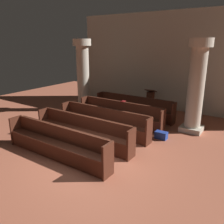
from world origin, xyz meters
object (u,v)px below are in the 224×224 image
object	(u,v)px
pew_row_0	(134,106)
hymn_book	(123,101)
pew_row_1	(120,112)
pew_row_2	(103,120)
pillar_far_side	(83,74)
pew_row_3	(83,130)
kneeler_box_blue	(161,135)
pew_row_4	(56,142)
pillar_aisle_side	(196,85)
lectern	(150,102)

from	to	relation	value
pew_row_0	hymn_book	size ratio (longest dim) A/B	17.45
pew_row_1	pew_row_2	distance (m)	1.12
pew_row_0	pillar_far_side	world-z (taller)	pillar_far_side
hymn_book	pew_row_3	bearing A→B (deg)	-90.67
pillar_far_side	kneeler_box_blue	distance (m)	4.92
pew_row_4	pew_row_3	bearing A→B (deg)	90.00
pew_row_0	pillar_far_side	bearing A→B (deg)	-172.36
pillar_far_side	hymn_book	xyz separation A→B (m)	(2.57, -0.59, -0.81)
pew_row_3	pillar_aisle_side	xyz separation A→B (m)	(2.59, 3.09, 1.24)
pew_row_1	hymn_book	world-z (taller)	hymn_book
pillar_far_side	pew_row_2	bearing A→B (deg)	-36.78
pew_row_0	pew_row_4	size ratio (longest dim) A/B	1.00
lectern	pew_row_0	bearing A→B (deg)	-103.89
pew_row_2	pillar_aisle_side	world-z (taller)	pillar_aisle_side
pew_row_1	pew_row_3	xyz separation A→B (m)	(0.00, -2.24, 0.00)
kneeler_box_blue	pew_row_2	bearing A→B (deg)	-161.39
pew_row_1	pew_row_4	distance (m)	3.37
pew_row_2	pew_row_4	distance (m)	2.24
pew_row_1	pew_row_2	world-z (taller)	same
pew_row_4	hymn_book	bearing A→B (deg)	89.54
pew_row_4	lectern	bearing A→B (deg)	87.23
pew_row_0	pew_row_1	xyz separation A→B (m)	(0.00, -1.12, 0.00)
pew_row_1	pew_row_4	bearing A→B (deg)	-90.00
pillar_aisle_side	pillar_far_side	distance (m)	5.14
pew_row_1	hymn_book	size ratio (longest dim) A/B	17.45
pillar_aisle_side	kneeler_box_blue	bearing A→B (deg)	-116.21
pillar_aisle_side	hymn_book	size ratio (longest dim) A/B	15.75
pew_row_4	lectern	xyz separation A→B (m)	(0.27, 5.58, -0.03)
lectern	hymn_book	world-z (taller)	lectern
pillar_far_side	lectern	bearing A→B (deg)	26.97
pew_row_0	pew_row_4	bearing A→B (deg)	-90.00
lectern	hymn_book	distance (m)	2.09
pew_row_4	pew_row_1	bearing A→B (deg)	90.00
pew_row_0	lectern	xyz separation A→B (m)	(0.27, 1.09, -0.03)
lectern	kneeler_box_blue	size ratio (longest dim) A/B	2.69
pew_row_0	pillar_far_side	distance (m)	2.85
pew_row_2	pew_row_0	bearing A→B (deg)	90.00
pew_row_4	pillar_far_side	size ratio (longest dim) A/B	1.11
lectern	hymn_book	bearing A→B (deg)	-96.80
pew_row_3	pillar_far_side	world-z (taller)	pillar_far_side
pew_row_0	pew_row_4	world-z (taller)	same
pew_row_2	pew_row_4	bearing A→B (deg)	-90.00
pew_row_0	kneeler_box_blue	world-z (taller)	pew_row_0
pew_row_0	pew_row_1	size ratio (longest dim) A/B	1.00
pew_row_1	pillar_far_side	size ratio (longest dim) A/B	1.11
pew_row_1	pew_row_0	bearing A→B (deg)	90.00
kneeler_box_blue	hymn_book	bearing A→B (deg)	161.15
pew_row_0	pew_row_4	distance (m)	4.49
pillar_far_side	lectern	xyz separation A→B (m)	(2.81, 1.43, -1.26)
pew_row_4	pillar_far_side	distance (m)	5.02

